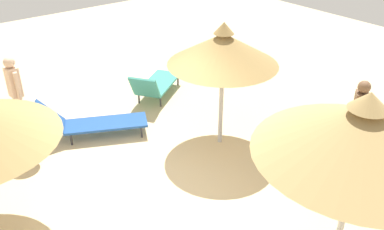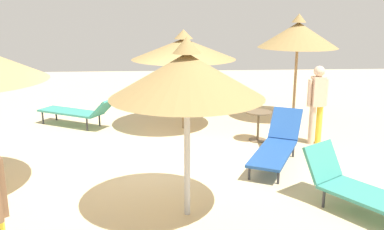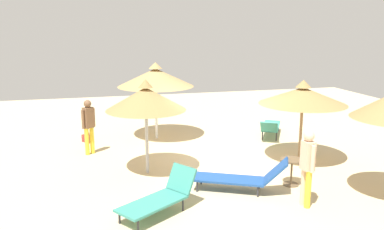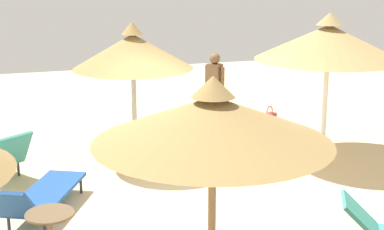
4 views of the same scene
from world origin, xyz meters
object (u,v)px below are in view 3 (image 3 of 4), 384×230
(lounge_chair_far_right, at_px, (161,197))
(parasol_umbrella_edge, at_px, (146,99))
(lounge_chair_center, at_px, (271,126))
(lounge_chair_near_left, at_px, (242,177))
(parasol_umbrella_front, at_px, (156,77))
(side_table_round, at_px, (292,167))
(parasol_umbrella_back, at_px, (303,96))
(person_standing_far_left, at_px, (307,164))
(handbag, at_px, (87,138))
(person_standing_front, at_px, (89,123))

(lounge_chair_far_right, bearing_deg, parasol_umbrella_edge, 178.09)
(lounge_chair_center, distance_m, lounge_chair_near_left, 5.11)
(parasol_umbrella_front, height_order, side_table_round, parasol_umbrella_front)
(lounge_chair_near_left, xyz_separation_m, side_table_round, (-0.08, 1.34, 0.10))
(parasol_umbrella_back, bearing_deg, person_standing_far_left, -26.60)
(lounge_chair_center, distance_m, side_table_round, 4.45)
(parasol_umbrella_front, xyz_separation_m, lounge_chair_near_left, (5.20, 1.19, -1.80))
(lounge_chair_far_right, distance_m, handbag, 6.12)
(parasol_umbrella_back, bearing_deg, lounge_chair_far_right, -62.63)
(lounge_chair_center, bearing_deg, side_table_round, -18.49)
(parasol_umbrella_edge, bearing_deg, parasol_umbrella_front, 166.34)
(lounge_chair_far_right, bearing_deg, side_table_round, 102.23)
(person_standing_far_left, height_order, side_table_round, person_standing_far_left)
(parasol_umbrella_front, distance_m, person_standing_front, 2.90)
(parasol_umbrella_edge, relative_size, lounge_chair_far_right, 1.36)
(side_table_round, bearing_deg, lounge_chair_near_left, -86.74)
(handbag, distance_m, side_table_round, 7.16)
(lounge_chair_center, height_order, side_table_round, lounge_chair_center)
(parasol_umbrella_front, xyz_separation_m, parasol_umbrella_back, (3.52, 3.64, -0.21))
(person_standing_far_left, relative_size, handbag, 3.89)
(parasol_umbrella_edge, bearing_deg, side_table_round, 62.27)
(parasol_umbrella_edge, height_order, person_standing_far_left, parasol_umbrella_edge)
(lounge_chair_far_right, bearing_deg, parasol_umbrella_back, 117.37)
(parasol_umbrella_edge, xyz_separation_m, lounge_chair_center, (-2.47, 4.76, -1.63))
(lounge_chair_near_left, height_order, handbag, lounge_chair_near_left)
(person_standing_far_left, bearing_deg, lounge_chair_center, 162.56)
(lounge_chair_far_right, xyz_separation_m, person_standing_far_left, (0.45, 3.14, 0.61))
(lounge_chair_center, xyz_separation_m, lounge_chair_far_right, (4.97, -4.84, -0.03))
(side_table_round, bearing_deg, parasol_umbrella_edge, -117.73)
(lounge_chair_center, xyz_separation_m, person_standing_front, (0.39, -6.25, 0.58))
(lounge_chair_center, distance_m, person_standing_front, 6.29)
(parasol_umbrella_front, relative_size, person_standing_front, 1.58)
(parasol_umbrella_front, relative_size, parasol_umbrella_edge, 1.05)
(parasol_umbrella_front, height_order, lounge_chair_center, parasol_umbrella_front)
(lounge_chair_center, xyz_separation_m, side_table_round, (4.22, -1.41, 0.06))
(handbag, bearing_deg, lounge_chair_near_left, 34.21)
(parasol_umbrella_back, distance_m, lounge_chair_center, 3.06)
(parasol_umbrella_back, relative_size, lounge_chair_center, 1.16)
(handbag, bearing_deg, side_table_round, 43.48)
(lounge_chair_near_left, xyz_separation_m, person_standing_far_left, (1.12, 1.05, 0.62))
(lounge_chair_far_right, height_order, handbag, lounge_chair_far_right)
(parasol_umbrella_back, relative_size, parasol_umbrella_edge, 0.98)
(side_table_round, bearing_deg, handbag, -136.52)
(parasol_umbrella_back, xyz_separation_m, person_standing_far_left, (2.80, -1.40, -0.97))
(lounge_chair_center, relative_size, person_standing_front, 1.26)
(parasol_umbrella_edge, xyz_separation_m, lounge_chair_near_left, (1.84, 2.01, -1.67))
(side_table_round, bearing_deg, lounge_chair_far_right, -77.77)
(parasol_umbrella_front, xyz_separation_m, parasol_umbrella_edge, (3.37, -0.82, -0.13))
(parasol_umbrella_back, relative_size, person_standing_far_left, 1.45)
(parasol_umbrella_front, bearing_deg, lounge_chair_near_left, 12.87)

